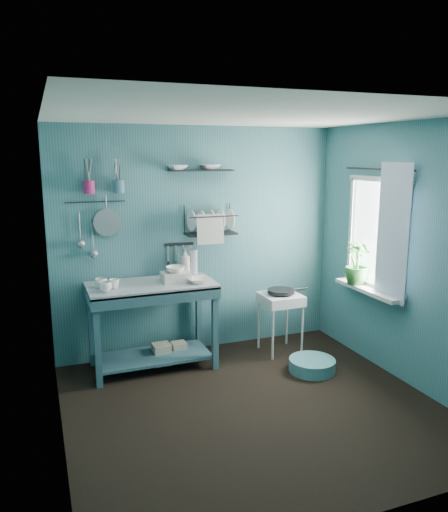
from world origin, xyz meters
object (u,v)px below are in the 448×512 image
object	(u,v)px
dish_rack	(211,220)
utensil_cup_magenta	(89,187)
storage_tin_small	(179,351)
utensil_cup_teal	(119,186)
mug_right	(101,283)
wash_tub	(176,277)
frying_pan	(281,291)
work_counter	(153,326)
mug_left	(105,287)
soap_bottle	(185,262)
floor_basin	(312,365)
mug_mid	(114,284)
hotplate_stand	(280,323)
potted_plant	(357,263)
storage_tin_large	(162,354)
water_bottle	(193,262)
colander	(107,222)

from	to	relation	value
dish_rack	utensil_cup_magenta	xyz separation A→B (m)	(-1.26, 0.05, 0.38)
utensil_cup_magenta	storage_tin_small	xyz separation A→B (m)	(0.84, -0.19, -1.78)
utensil_cup_teal	storage_tin_small	world-z (taller)	utensil_cup_teal
mug_right	dish_rack	size ratio (longest dim) A/B	0.22
wash_tub	frying_pan	world-z (taller)	wash_tub
work_counter	wash_tub	bearing A→B (deg)	-3.93
mug_left	wash_tub	world-z (taller)	wash_tub
soap_bottle	floor_basin	bearing A→B (deg)	-39.39
frying_pan	work_counter	bearing A→B (deg)	176.15
mug_left	utensil_cup_magenta	world-z (taller)	utensil_cup_magenta
mug_mid	soap_bottle	world-z (taller)	soap_bottle
utensil_cup_teal	mug_right	bearing A→B (deg)	-133.41
work_counter	hotplate_stand	bearing A→B (deg)	-3.21
mug_mid	storage_tin_small	world-z (taller)	mug_mid
frying_pan	potted_plant	world-z (taller)	potted_plant
mug_right	utensil_cup_teal	world-z (taller)	utensil_cup_teal
floor_basin	soap_bottle	bearing A→B (deg)	140.61
wash_tub	frying_pan	bearing A→B (deg)	-3.70
hotplate_stand	dish_rack	size ratio (longest dim) A/B	1.22
mug_left	potted_plant	bearing A→B (deg)	-7.73
utensil_cup_teal	storage_tin_large	size ratio (longest dim) A/B	0.59
mug_mid	dish_rack	distance (m)	1.26
water_bottle	hotplate_stand	size ratio (longest dim) A/B	0.42
utensil_cup_teal	storage_tin_large	bearing A→B (deg)	-32.77
mug_left	mug_right	xyz separation A→B (m)	(-0.02, 0.16, 0.00)
work_counter	storage_tin_large	distance (m)	0.36
soap_bottle	dish_rack	bearing A→B (deg)	3.99
hotplate_stand	floor_basin	distance (m)	0.65
soap_bottle	mug_left	bearing A→B (deg)	-158.20
wash_tub	water_bottle	distance (m)	0.37
dish_rack	utensil_cup_teal	size ratio (longest dim) A/B	4.23
mug_left	hotplate_stand	size ratio (longest dim) A/B	0.18
water_bottle	colander	size ratio (longest dim) A/B	1.00
frying_pan	utensil_cup_teal	world-z (taller)	utensil_cup_teal
mug_right	utensil_cup_magenta	distance (m)	0.96
water_bottle	storage_tin_large	xyz separation A→B (m)	(-0.42, -0.17, -0.94)
frying_pan	floor_basin	xyz separation A→B (m)	(0.07, -0.59, -0.65)
mug_mid	dish_rack	size ratio (longest dim) A/B	0.18
water_bottle	floor_basin	distance (m)	1.66
mug_right	storage_tin_small	world-z (taller)	mug_right
work_counter	storage_tin_large	world-z (taller)	work_counter
utensil_cup_magenta	soap_bottle	bearing A→B (deg)	-4.25
hotplate_stand	utensil_cup_magenta	size ratio (longest dim) A/B	5.18
mug_left	hotplate_stand	distance (m)	2.01
utensil_cup_teal	storage_tin_small	xyz separation A→B (m)	(0.54, -0.19, -1.78)
hotplate_stand	floor_basin	xyz separation A→B (m)	(0.07, -0.59, -0.27)
water_bottle	hotplate_stand	distance (m)	1.20
frying_pan	storage_tin_large	bearing A→B (deg)	173.73
mug_right	potted_plant	size ratio (longest dim) A/B	0.27
potted_plant	frying_pan	bearing A→B (deg)	148.59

